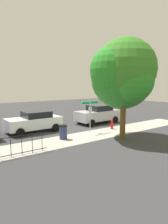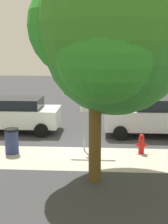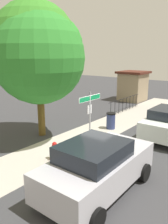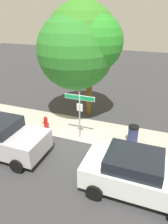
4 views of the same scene
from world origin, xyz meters
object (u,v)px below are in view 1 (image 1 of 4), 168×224
street_sign (90,108)px  shade_tree (123,74)px  car_silver (98,114)px  trash_bin (63,132)px  car_white (34,121)px  fire_hydrant (112,124)px

street_sign → shade_tree: shade_tree is taller
car_silver → trash_bin: size_ratio=4.48×
street_sign → car_silver: size_ratio=0.60×
shade_tree → car_silver: size_ratio=1.57×
car_white → fire_hydrant: bearing=152.4°
street_sign → car_silver: 4.08m
shade_tree → car_white: shade_tree is taller
shade_tree → car_white: size_ratio=1.63×
shade_tree → fire_hydrant: bearing=-120.4°
shade_tree → trash_bin: 5.74m
shade_tree → fire_hydrant: 4.89m
fire_hydrant → trash_bin: size_ratio=0.80×
car_silver → car_white: bearing=-2.2°
shade_tree → car_silver: 6.59m
car_silver → car_white: size_ratio=1.04×
car_white → car_silver: bearing=178.2°
shade_tree → trash_bin: bearing=-29.4°
car_white → fire_hydrant: size_ratio=5.42×
street_sign → trash_bin: (2.77, 0.50, -1.39)m
street_sign → fire_hydrant: bearing=174.9°
street_sign → car_white: bearing=-38.7°
car_white → trash_bin: size_ratio=4.31×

